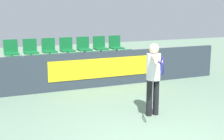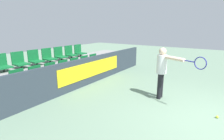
{
  "view_description": "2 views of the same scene",
  "coord_description": "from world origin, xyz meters",
  "px_view_note": "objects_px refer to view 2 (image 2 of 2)",
  "views": [
    {
      "loc": [
        -2.65,
        -4.21,
        2.37
      ],
      "look_at": [
        0.13,
        2.4,
        0.91
      ],
      "focal_mm": 50.0,
      "sensor_mm": 36.0,
      "label": 1
    },
    {
      "loc": [
        -4.42,
        -0.11,
        2.22
      ],
      "look_at": [
        -0.03,
        2.83,
        0.89
      ],
      "focal_mm": 28.0,
      "sensor_mm": 36.0,
      "label": 2
    }
  ],
  "objects_px": {
    "stadium_chair_0": "(19,81)",
    "stadium_chair_9": "(35,59)",
    "stadium_chair_8": "(20,61)",
    "stadium_chair_6": "(95,61)",
    "stadium_chair_3": "(65,69)",
    "stadium_chair_7": "(2,64)",
    "stadium_chair_4": "(77,66)",
    "stadium_chair_5": "(86,64)",
    "stadium_chair_10": "(49,57)",
    "stadium_chair_11": "(60,55)",
    "stadium_chair_2": "(52,72)",
    "stadium_chair_1": "(37,76)",
    "stadium_chair_13": "(79,51)",
    "tennis_ball": "(217,117)",
    "stadium_chair_12": "(70,53)",
    "tennis_player": "(163,68)"
  },
  "relations": [
    {
      "from": "stadium_chair_4",
      "to": "stadium_chair_11",
      "type": "height_order",
      "value": "stadium_chair_11"
    },
    {
      "from": "stadium_chair_3",
      "to": "stadium_chair_12",
      "type": "xyz_separation_m",
      "value": [
        1.2,
        0.97,
        0.39
      ]
    },
    {
      "from": "stadium_chair_10",
      "to": "stadium_chair_11",
      "type": "height_order",
      "value": "same"
    },
    {
      "from": "stadium_chair_0",
      "to": "stadium_chair_1",
      "type": "bearing_deg",
      "value": 0.0
    },
    {
      "from": "stadium_chair_5",
      "to": "stadium_chair_6",
      "type": "bearing_deg",
      "value": 0.0
    },
    {
      "from": "stadium_chair_2",
      "to": "stadium_chair_1",
      "type": "bearing_deg",
      "value": 180.0
    },
    {
      "from": "stadium_chair_12",
      "to": "stadium_chair_13",
      "type": "distance_m",
      "value": 0.6
    },
    {
      "from": "stadium_chair_9",
      "to": "stadium_chair_11",
      "type": "bearing_deg",
      "value": 0.0
    },
    {
      "from": "stadium_chair_8",
      "to": "tennis_ball",
      "type": "xyz_separation_m",
      "value": [
        1.49,
        -6.09,
        -0.98
      ]
    },
    {
      "from": "stadium_chair_11",
      "to": "stadium_chair_6",
      "type": "bearing_deg",
      "value": -38.95
    },
    {
      "from": "stadium_chair_2",
      "to": "stadium_chair_12",
      "type": "height_order",
      "value": "stadium_chair_12"
    },
    {
      "from": "stadium_chair_10",
      "to": "tennis_player",
      "type": "xyz_separation_m",
      "value": [
        0.71,
        -4.53,
        -0.03
      ]
    },
    {
      "from": "stadium_chair_2",
      "to": "stadium_chair_9",
      "type": "xyz_separation_m",
      "value": [
        0.0,
        0.97,
        0.39
      ]
    },
    {
      "from": "stadium_chair_9",
      "to": "stadium_chair_10",
      "type": "height_order",
      "value": "same"
    },
    {
      "from": "stadium_chair_8",
      "to": "stadium_chair_7",
      "type": "bearing_deg",
      "value": 180.0
    },
    {
      "from": "stadium_chair_0",
      "to": "stadium_chair_9",
      "type": "bearing_deg",
      "value": 38.95
    },
    {
      "from": "stadium_chair_5",
      "to": "stadium_chair_1",
      "type": "bearing_deg",
      "value": 180.0
    },
    {
      "from": "stadium_chair_8",
      "to": "stadium_chair_11",
      "type": "distance_m",
      "value": 1.8
    },
    {
      "from": "stadium_chair_4",
      "to": "stadium_chair_5",
      "type": "xyz_separation_m",
      "value": [
        0.6,
        0.0,
        0.0
      ]
    },
    {
      "from": "stadium_chair_6",
      "to": "tennis_ball",
      "type": "bearing_deg",
      "value": -106.43
    },
    {
      "from": "stadium_chair_5",
      "to": "stadium_chair_10",
      "type": "distance_m",
      "value": 1.59
    },
    {
      "from": "stadium_chair_11",
      "to": "tennis_ball",
      "type": "bearing_deg",
      "value": -92.93
    },
    {
      "from": "tennis_player",
      "to": "tennis_ball",
      "type": "bearing_deg",
      "value": -81.71
    },
    {
      "from": "stadium_chair_1",
      "to": "tennis_player",
      "type": "xyz_separation_m",
      "value": [
        1.9,
        -3.56,
        0.36
      ]
    },
    {
      "from": "stadium_chair_5",
      "to": "stadium_chair_8",
      "type": "height_order",
      "value": "stadium_chair_8"
    },
    {
      "from": "stadium_chair_8",
      "to": "stadium_chair_6",
      "type": "bearing_deg",
      "value": -17.92
    },
    {
      "from": "stadium_chair_0",
      "to": "stadium_chair_13",
      "type": "height_order",
      "value": "stadium_chair_13"
    },
    {
      "from": "stadium_chair_12",
      "to": "stadium_chair_9",
      "type": "bearing_deg",
      "value": 180.0
    },
    {
      "from": "stadium_chair_9",
      "to": "stadium_chair_6",
      "type": "bearing_deg",
      "value": -22.01
    },
    {
      "from": "stadium_chair_5",
      "to": "stadium_chair_11",
      "type": "xyz_separation_m",
      "value": [
        -0.6,
        0.97,
        0.39
      ]
    },
    {
      "from": "stadium_chair_6",
      "to": "stadium_chair_9",
      "type": "relative_size",
      "value": 1.0
    },
    {
      "from": "stadium_chair_5",
      "to": "stadium_chair_13",
      "type": "distance_m",
      "value": 1.2
    },
    {
      "from": "stadium_chair_0",
      "to": "stadium_chair_7",
      "type": "height_order",
      "value": "stadium_chair_7"
    },
    {
      "from": "stadium_chair_2",
      "to": "stadium_chair_6",
      "type": "distance_m",
      "value": 2.4
    },
    {
      "from": "stadium_chair_12",
      "to": "tennis_ball",
      "type": "relative_size",
      "value": 8.7
    },
    {
      "from": "stadium_chair_0",
      "to": "stadium_chair_1",
      "type": "height_order",
      "value": "same"
    },
    {
      "from": "stadium_chair_4",
      "to": "tennis_player",
      "type": "xyz_separation_m",
      "value": [
        0.11,
        -3.56,
        0.36
      ]
    },
    {
      "from": "stadium_chair_4",
      "to": "stadium_chair_11",
      "type": "distance_m",
      "value": 1.04
    },
    {
      "from": "stadium_chair_3",
      "to": "stadium_chair_7",
      "type": "distance_m",
      "value": 2.08
    },
    {
      "from": "stadium_chair_3",
      "to": "stadium_chair_8",
      "type": "height_order",
      "value": "stadium_chair_8"
    },
    {
      "from": "stadium_chair_5",
      "to": "stadium_chair_11",
      "type": "height_order",
      "value": "stadium_chair_11"
    },
    {
      "from": "stadium_chair_6",
      "to": "stadium_chair_8",
      "type": "relative_size",
      "value": 1.0
    },
    {
      "from": "stadium_chair_2",
      "to": "stadium_chair_13",
      "type": "relative_size",
      "value": 1.0
    },
    {
      "from": "stadium_chair_5",
      "to": "stadium_chair_6",
      "type": "height_order",
      "value": "same"
    },
    {
      "from": "stadium_chair_5",
      "to": "stadium_chair_12",
      "type": "xyz_separation_m",
      "value": [
        0.0,
        0.97,
        0.39
      ]
    },
    {
      "from": "stadium_chair_1",
      "to": "stadium_chair_8",
      "type": "relative_size",
      "value": 1.0
    },
    {
      "from": "stadium_chair_6",
      "to": "stadium_chair_9",
      "type": "distance_m",
      "value": 2.61
    },
    {
      "from": "stadium_chair_5",
      "to": "stadium_chair_7",
      "type": "bearing_deg",
      "value": 162.08
    },
    {
      "from": "stadium_chair_7",
      "to": "stadium_chair_8",
      "type": "distance_m",
      "value": 0.6
    },
    {
      "from": "stadium_chair_7",
      "to": "stadium_chair_9",
      "type": "xyz_separation_m",
      "value": [
        1.2,
        0.0,
        0.0
      ]
    }
  ]
}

